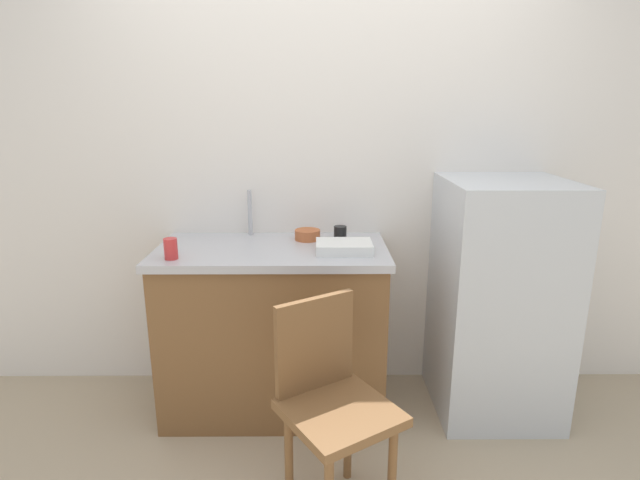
{
  "coord_description": "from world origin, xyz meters",
  "views": [
    {
      "loc": [
        -0.03,
        -1.86,
        1.64
      ],
      "look_at": [
        -0.01,
        0.6,
        0.97
      ],
      "focal_mm": 28.21,
      "sensor_mm": 36.0,
      "label": 1
    }
  ],
  "objects_px": {
    "dish_tray": "(344,247)",
    "cup_black": "(340,233)",
    "refrigerator": "(498,299)",
    "cup_red": "(171,249)",
    "terracotta_bowl": "(307,235)",
    "chair": "(331,399)"
  },
  "relations": [
    {
      "from": "cup_red",
      "to": "cup_black",
      "type": "height_order",
      "value": "cup_red"
    },
    {
      "from": "chair",
      "to": "cup_black",
      "type": "bearing_deg",
      "value": 53.32
    },
    {
      "from": "cup_red",
      "to": "dish_tray",
      "type": "bearing_deg",
      "value": 8.07
    },
    {
      "from": "dish_tray",
      "to": "cup_black",
      "type": "height_order",
      "value": "cup_black"
    },
    {
      "from": "dish_tray",
      "to": "chair",
      "type": "bearing_deg",
      "value": -96.92
    },
    {
      "from": "terracotta_bowl",
      "to": "dish_tray",
      "type": "bearing_deg",
      "value": -51.05
    },
    {
      "from": "terracotta_bowl",
      "to": "cup_black",
      "type": "distance_m",
      "value": 0.18
    },
    {
      "from": "terracotta_bowl",
      "to": "cup_red",
      "type": "bearing_deg",
      "value": -151.54
    },
    {
      "from": "dish_tray",
      "to": "cup_black",
      "type": "distance_m",
      "value": 0.24
    },
    {
      "from": "chair",
      "to": "cup_black",
      "type": "height_order",
      "value": "cup_black"
    },
    {
      "from": "cup_red",
      "to": "terracotta_bowl",
      "type": "bearing_deg",
      "value": 28.46
    },
    {
      "from": "cup_black",
      "to": "chair",
      "type": "bearing_deg",
      "value": -94.53
    },
    {
      "from": "refrigerator",
      "to": "chair",
      "type": "relative_size",
      "value": 1.43
    },
    {
      "from": "cup_red",
      "to": "cup_black",
      "type": "relative_size",
      "value": 1.4
    },
    {
      "from": "dish_tray",
      "to": "cup_black",
      "type": "relative_size",
      "value": 3.89
    },
    {
      "from": "cup_red",
      "to": "refrigerator",
      "type": "bearing_deg",
      "value": 6.58
    },
    {
      "from": "chair",
      "to": "terracotta_bowl",
      "type": "relative_size",
      "value": 6.46
    },
    {
      "from": "dish_tray",
      "to": "cup_red",
      "type": "relative_size",
      "value": 2.77
    },
    {
      "from": "refrigerator",
      "to": "cup_black",
      "type": "relative_size",
      "value": 17.67
    },
    {
      "from": "refrigerator",
      "to": "chair",
      "type": "height_order",
      "value": "refrigerator"
    },
    {
      "from": "chair",
      "to": "cup_red",
      "type": "height_order",
      "value": "cup_red"
    },
    {
      "from": "chair",
      "to": "terracotta_bowl",
      "type": "height_order",
      "value": "terracotta_bowl"
    }
  ]
}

